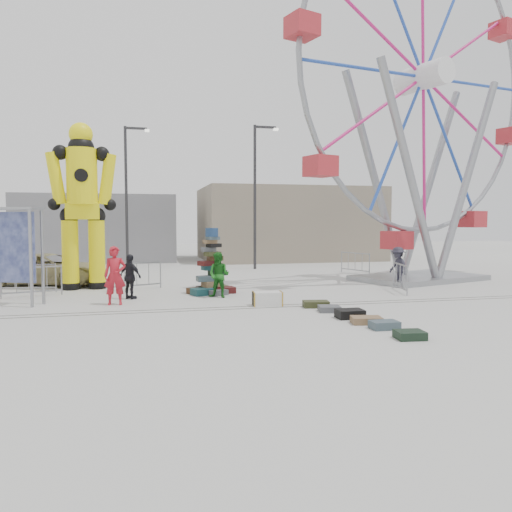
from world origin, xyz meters
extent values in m
plane|color=#9E9E99|center=(0.00, 0.00, 0.00)|extent=(90.00, 90.00, 0.00)
cube|color=#47443F|center=(0.00, 0.60, 0.00)|extent=(40.00, 0.04, 0.01)
cube|color=#47443F|center=(0.00, 1.00, 0.00)|extent=(40.00, 0.04, 0.01)
cube|color=gray|center=(7.00, 20.00, 2.50)|extent=(12.00, 8.00, 5.00)
cube|color=gray|center=(-6.00, 22.00, 2.20)|extent=(10.00, 8.00, 4.40)
cylinder|color=#2D2D30|center=(3.00, 13.00, 4.00)|extent=(0.16, 0.16, 8.00)
cube|color=#2D2D30|center=(3.60, 13.00, 7.90)|extent=(1.20, 0.15, 0.12)
cube|color=silver|center=(4.20, 13.00, 7.80)|extent=(0.25, 0.25, 0.12)
cylinder|color=#2D2D30|center=(-4.00, 15.00, 4.00)|extent=(0.16, 0.16, 8.00)
cube|color=#2D2D30|center=(-3.40, 15.00, 7.90)|extent=(1.20, 0.15, 0.12)
cube|color=silver|center=(-2.80, 15.00, 7.80)|extent=(0.25, 0.25, 0.12)
cube|color=#184448|center=(-1.09, 3.72, 0.13)|extent=(0.94, 0.80, 0.26)
cube|color=#481313|center=(-0.24, 4.00, 0.12)|extent=(0.82, 0.64, 0.24)
cube|color=#432815|center=(-1.24, 4.19, 0.11)|extent=(0.84, 0.76, 0.22)
cube|color=#353A1D|center=(-0.40, 4.47, 0.12)|extent=(0.81, 0.66, 0.24)
cube|color=#54575C|center=(-0.57, 3.58, 0.10)|extent=(0.81, 0.71, 0.20)
cube|color=black|center=(-0.88, 4.52, 0.11)|extent=(0.73, 0.58, 0.22)
cube|color=olive|center=(-0.71, 4.00, 0.37)|extent=(0.83, 0.71, 0.22)
cube|color=#435760|center=(-0.95, 3.95, 0.57)|extent=(0.68, 0.51, 0.20)
cube|color=black|center=(-0.50, 4.05, 0.77)|extent=(0.73, 0.64, 0.20)
cube|color=#184448|center=(-0.76, 4.14, 0.96)|extent=(0.68, 0.54, 0.18)
cube|color=#481313|center=(-0.91, 4.04, 1.14)|extent=(0.70, 0.64, 0.18)
cube|color=#432815|center=(-0.59, 4.09, 1.32)|extent=(0.60, 0.46, 0.18)
cube|color=#353A1D|center=(-0.69, 3.95, 1.49)|extent=(0.66, 0.57, 0.16)
cube|color=#54575C|center=(-0.83, 4.04, 1.64)|extent=(0.55, 0.41, 0.16)
cube|color=black|center=(-0.64, 4.02, 1.79)|extent=(0.59, 0.52, 0.14)
cube|color=olive|center=(-0.77, 4.03, 1.93)|extent=(0.54, 0.42, 0.14)
cube|color=#435760|center=(-0.67, 3.98, 2.06)|extent=(0.54, 0.48, 0.12)
cylinder|color=navy|center=(-0.71, 4.00, 2.28)|extent=(0.48, 0.48, 0.32)
sphere|color=black|center=(-5.96, 6.35, 0.14)|extent=(0.69, 0.69, 0.69)
cylinder|color=#FFF30D|center=(-5.96, 6.35, 1.44)|extent=(0.63, 0.63, 2.89)
sphere|color=black|center=(-5.96, 6.35, 2.89)|extent=(0.72, 0.72, 0.72)
sphere|color=black|center=(-4.97, 6.42, 0.14)|extent=(0.69, 0.69, 0.69)
cylinder|color=#FFF30D|center=(-4.97, 6.42, 1.44)|extent=(0.63, 0.63, 2.89)
sphere|color=black|center=(-4.97, 6.42, 2.89)|extent=(0.72, 0.72, 0.72)
cube|color=#FFF30D|center=(-5.46, 6.39, 3.07)|extent=(1.31, 0.80, 0.63)
cylinder|color=#FFF30D|center=(-5.46, 6.39, 4.42)|extent=(1.17, 1.17, 2.17)
sphere|color=black|center=(-5.46, 6.39, 5.51)|extent=(0.99, 0.99, 0.99)
sphere|color=#FFF30D|center=(-5.46, 6.39, 6.05)|extent=(0.90, 0.90, 0.90)
sphere|color=black|center=(-6.23, 6.34, 5.33)|extent=(0.58, 0.58, 0.58)
cylinder|color=#FFF30D|center=(-6.41, 6.32, 4.33)|extent=(0.77, 0.52, 2.03)
sphere|color=black|center=(-6.50, 6.32, 3.34)|extent=(0.47, 0.47, 0.47)
sphere|color=black|center=(-4.70, 6.44, 5.33)|extent=(0.58, 0.58, 0.58)
cylinder|color=#FFF30D|center=(-4.52, 6.45, 4.33)|extent=(0.77, 0.52, 2.03)
sphere|color=black|center=(-4.42, 6.45, 3.34)|extent=(0.47, 0.47, 0.47)
cube|color=gray|center=(9.08, 6.09, 0.11)|extent=(6.44, 4.98, 0.23)
cylinder|color=gray|center=(7.67, 4.56, 4.54)|extent=(3.86, 1.53, 9.20)
cylinder|color=gray|center=(11.12, 5.67, 4.54)|extent=(3.86, 1.53, 9.20)
cylinder|color=gray|center=(7.04, 6.50, 4.54)|extent=(3.86, 1.53, 9.20)
cylinder|color=gray|center=(10.50, 7.62, 4.54)|extent=(3.86, 1.53, 9.20)
cylinder|color=white|center=(9.08, 6.09, 9.08)|extent=(1.84, 2.72, 1.13)
torus|color=gray|center=(9.08, 6.09, 9.08)|extent=(13.25, 4.46, 13.84)
cube|color=#AD252C|center=(9.08, 6.09, 1.70)|extent=(1.28, 1.28, 0.79)
cylinder|color=gray|center=(-6.49, 2.66, 1.54)|extent=(0.10, 0.10, 3.09)
cube|color=navy|center=(-7.43, 3.06, 1.85)|extent=(1.81, 0.79, 2.26)
cube|color=silver|center=(0.64, 1.02, 0.22)|extent=(0.98, 0.63, 0.43)
cube|color=#353A1D|center=(2.04, 0.36, 0.10)|extent=(0.87, 0.61, 0.20)
cube|color=#54575C|center=(2.16, -0.46, 0.09)|extent=(0.72, 0.66, 0.18)
cube|color=black|center=(2.34, -1.54, 0.12)|extent=(0.76, 0.56, 0.25)
cube|color=olive|center=(2.47, -2.32, 0.09)|extent=(0.87, 0.67, 0.18)
cube|color=#435760|center=(2.62, -3.02, 0.10)|extent=(0.70, 0.47, 0.20)
cube|color=black|center=(2.67, -4.13, 0.10)|extent=(0.70, 0.59, 0.19)
imported|color=#AB1824|center=(-4.09, 2.27, 0.95)|extent=(0.70, 0.46, 1.89)
imported|color=#186018|center=(-0.61, 2.99, 0.80)|extent=(0.98, 0.93, 1.60)
imported|color=black|center=(-3.64, 3.38, 0.78)|extent=(0.93, 0.88, 1.55)
imported|color=#252430|center=(7.09, 4.41, 0.81)|extent=(0.67, 1.09, 1.63)
imported|color=tan|center=(-7.02, 8.03, 0.66)|extent=(5.24, 3.70, 1.33)
camera|label=1|loc=(-3.30, -14.24, 2.69)|focal=35.00mm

